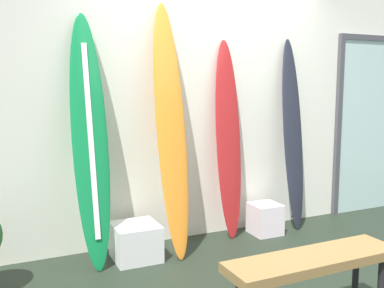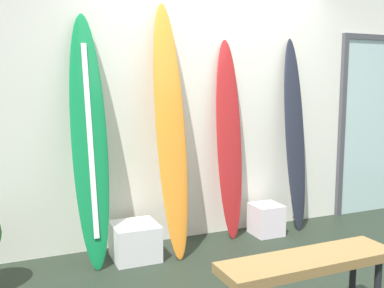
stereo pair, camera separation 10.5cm
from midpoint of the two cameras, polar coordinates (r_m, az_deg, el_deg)
The scene contains 10 objects.
ground at distance 3.68m, azimuth 11.66°, elevation -17.03°, with size 8.00×8.00×0.04m, color #212B1F.
wall_back at distance 4.47m, azimuth 2.49°, elevation 6.29°, with size 7.20×0.20×2.80m, color white.
surfboard_emerald at distance 3.75m, azimuth -12.23°, elevation 0.49°, with size 0.30×0.48×2.10m.
surfboard_sunset at distance 3.91m, azimuth -1.99°, elevation 1.96°, with size 0.29×0.57×2.24m.
surfboard_crimson at distance 4.35m, azimuth 5.47°, elevation 0.51°, with size 0.27×0.27×1.94m.
surfboard_charcoal at distance 4.73m, azimuth 13.65°, elevation 0.94°, with size 0.24×0.32×1.98m.
display_block_left at distance 4.62m, azimuth 10.13°, elevation -9.48°, with size 0.29×0.29×0.31m.
display_block_center at distance 3.98m, azimuth -6.55°, elevation -12.26°, with size 0.39×0.39×0.31m.
glass_door at distance 5.73m, azimuth 23.41°, elevation 2.63°, with size 1.22×0.06×2.06m.
bench at distance 2.91m, azimuth 15.71°, elevation -14.82°, with size 1.16×0.31×0.47m.
Camera 2 is at (-1.91, -2.74, 1.52)m, focal length 41.64 mm.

